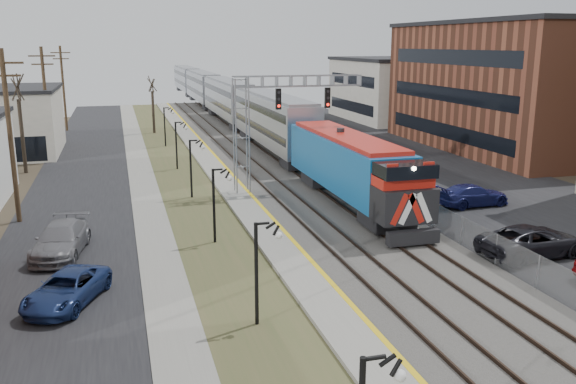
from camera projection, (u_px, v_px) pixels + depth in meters
name	position (u px, v px, depth m)	size (l,w,h in m)	color
street_west	(81.00, 182.00, 46.05)	(7.00, 120.00, 0.04)	black
sidewalk	(142.00, 179.00, 47.22)	(2.00, 120.00, 0.08)	gray
grass_median	(181.00, 177.00, 48.01)	(4.00, 120.00, 0.06)	#424B28
platform	(219.00, 173.00, 48.77)	(2.00, 120.00, 0.24)	gray
ballast_bed	(279.00, 170.00, 50.09)	(8.00, 120.00, 0.20)	#595651
parking_lot	(412.00, 164.00, 53.25)	(16.00, 120.00, 0.04)	black
platform_edge	(230.00, 171.00, 48.97)	(0.24, 120.00, 0.01)	gold
track_near	(255.00, 169.00, 49.52)	(1.58, 120.00, 0.15)	#2D2119
track_far	(297.00, 167.00, 50.44)	(1.58, 120.00, 0.15)	#2D2119
train	(224.00, 99.00, 82.58)	(3.00, 108.65, 5.33)	#145FA3
signal_gantry	(266.00, 114.00, 41.50)	(9.00, 1.07, 8.15)	gray
lampposts	(213.00, 205.00, 31.91)	(0.14, 62.14, 4.00)	black
utility_poles	(10.00, 138.00, 34.72)	(0.28, 80.28, 10.00)	#4C3823
fence	(327.00, 159.00, 51.02)	(0.04, 120.00, 1.60)	gray
bare_trees	(66.00, 140.00, 48.77)	(12.30, 42.30, 5.95)	#382D23
car_lot_c	(532.00, 242.00, 29.88)	(2.57, 5.58, 1.55)	black
car_lot_d	(473.00, 196.00, 39.26)	(1.95, 4.80, 1.39)	navy
car_lot_e	(357.00, 154.00, 53.63)	(1.73, 4.30, 1.46)	slate
car_lot_f	(351.00, 151.00, 55.41)	(1.61, 4.62, 1.52)	#0D4414
car_street_a	(67.00, 290.00, 24.40)	(2.11, 4.57, 1.27)	navy
car_street_b	(61.00, 240.00, 30.12)	(2.16, 5.30, 1.54)	slate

